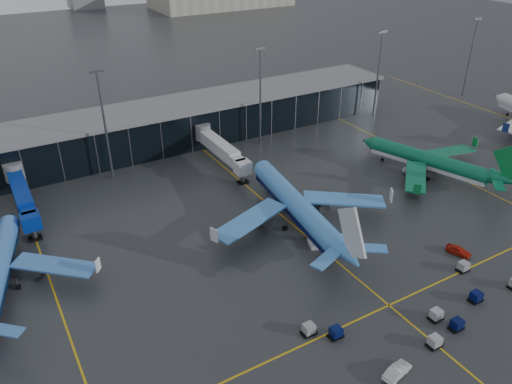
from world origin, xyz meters
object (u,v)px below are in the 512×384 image
service_van_white (397,371)px  airliner_aer_lingus (429,151)px  baggage_carts (431,310)px  mobile_airstair (315,242)px  airliner_klm_near (295,192)px  service_van_red (459,251)px

service_van_white → airliner_aer_lingus: bearing=-62.6°
airliner_aer_lingus → baggage_carts: size_ratio=1.03×
airliner_aer_lingus → mobile_airstair: (-39.81, -10.37, -5.15)m
airliner_klm_near → baggage_carts: (3.27, -32.54, -6.02)m
airliner_klm_near → service_van_white: bearing=-96.1°
mobile_airstair → service_van_red: (20.74, -15.36, -0.01)m
airliner_aer_lingus → service_van_white: bearing=-158.7°
airliner_klm_near → airliner_aer_lingus: bearing=10.4°
service_van_red → airliner_aer_lingus: bearing=37.5°
mobile_airstair → airliner_klm_near: bearing=102.0°
airliner_aer_lingus → service_van_white: size_ratio=8.08×
airliner_klm_near → service_van_white: airliner_klm_near is taller
airliner_aer_lingus → service_van_red: 32.44m
airliner_aer_lingus → service_van_white: 63.03m
mobile_airstair → service_van_red: size_ratio=0.84×
airliner_klm_near → mobile_airstair: (-1.22, -8.72, -6.01)m
airliner_klm_near → airliner_aer_lingus: airliner_klm_near is taller
baggage_carts → service_van_white: bearing=-154.9°
service_van_white → baggage_carts: bearing=-77.4°
airliner_aer_lingus → service_van_red: airliner_aer_lingus is taller
mobile_airstair → service_van_red: mobile_airstair is taller
airliner_klm_near → mobile_airstair: airliner_klm_near is taller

